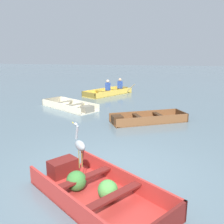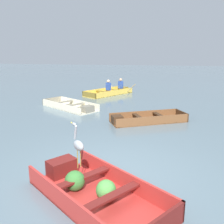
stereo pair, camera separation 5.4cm
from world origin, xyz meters
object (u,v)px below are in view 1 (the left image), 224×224
at_px(dinghy_red_foreground, 93,189).
at_px(rowboat_yellow_with_crew, 110,91).
at_px(skiff_wooden_brown_near_moored, 145,119).
at_px(skiff_cream_mid_moored, 71,106).
at_px(heron_on_dinghy, 80,144).

bearing_deg(dinghy_red_foreground, rowboat_yellow_with_crew, 99.36).
distance_m(skiff_wooden_brown_near_moored, rowboat_yellow_with_crew, 6.15).
xyz_separation_m(skiff_wooden_brown_near_moored, skiff_cream_mid_moored, (-3.42, 1.56, -0.01)).
relative_size(skiff_cream_mid_moored, heron_on_dinghy, 3.57).
distance_m(rowboat_yellow_with_crew, heron_on_dinghy, 10.52).
relative_size(skiff_cream_mid_moored, rowboat_yellow_with_crew, 0.94).
relative_size(dinghy_red_foreground, skiff_cream_mid_moored, 0.97).
bearing_deg(heron_on_dinghy, skiff_cream_mid_moored, 111.29).
height_order(dinghy_red_foreground, rowboat_yellow_with_crew, rowboat_yellow_with_crew).
bearing_deg(dinghy_red_foreground, skiff_cream_mid_moored, 112.81).
height_order(skiff_wooden_brown_near_moored, skiff_cream_mid_moored, skiff_wooden_brown_near_moored).
relative_size(dinghy_red_foreground, rowboat_yellow_with_crew, 0.91).
relative_size(dinghy_red_foreground, heron_on_dinghy, 3.47).
distance_m(skiff_cream_mid_moored, heron_on_dinghy, 6.81).
bearing_deg(skiff_cream_mid_moored, rowboat_yellow_with_crew, 76.17).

